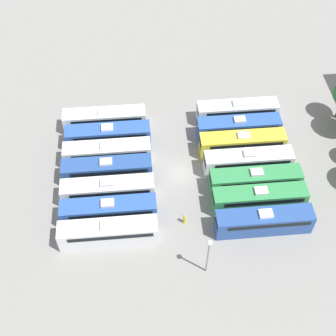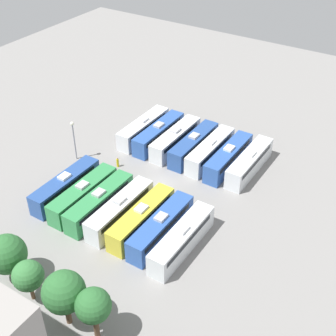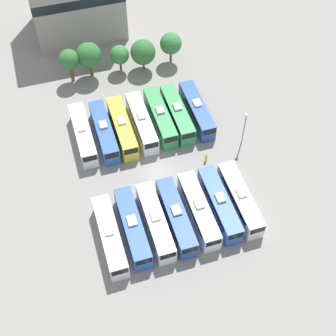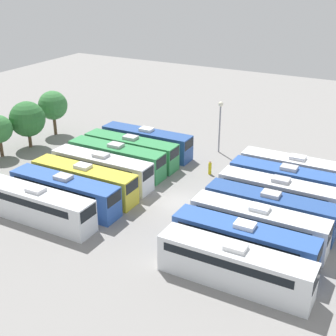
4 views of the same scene
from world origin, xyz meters
name	(u,v)px [view 4 (image 4 of 4)]	position (x,y,z in m)	size (l,w,h in m)	color
ground_plane	(178,202)	(0.00, 0.00, 0.00)	(122.77, 122.77, 0.00)	gray
bus_0	(234,265)	(-9.47, -9.55, 1.68)	(2.48, 11.66, 3.42)	silver
bus_1	(243,242)	(-6.24, -9.08, 1.68)	(2.48, 11.66, 3.42)	#2D56A8
bus_2	(258,224)	(-3.07, -9.22, 1.68)	(2.48, 11.66, 3.42)	silver
bus_3	(269,209)	(-0.11, -9.26, 1.68)	(2.48, 11.66, 3.42)	#284C93
bus_4	(279,195)	(3.19, -9.19, 1.68)	(2.48, 11.66, 3.42)	silver
bus_5	(287,182)	(6.31, -9.11, 1.68)	(2.48, 11.66, 3.42)	#2D56A8
bus_6	(296,171)	(9.38, -9.18, 1.68)	(2.48, 11.66, 3.42)	silver
bus_7	(37,205)	(-9.41, 9.57, 1.68)	(2.48, 11.66, 3.42)	silver
bus_8	(64,192)	(-6.15, 9.16, 1.68)	(2.48, 11.66, 3.42)	#2D56A8
bus_9	(84,180)	(-3.19, 9.13, 1.68)	(2.48, 11.66, 3.42)	gold
bus_10	(102,168)	(0.08, 9.29, 1.68)	(2.48, 11.66, 3.42)	silver
bus_11	(116,158)	(3.25, 9.57, 1.68)	(2.48, 11.66, 3.42)	#338C4C
bus_12	(131,150)	(6.14, 9.48, 1.68)	(2.48, 11.66, 3.42)	#338C4C
bus_13	(146,141)	(9.46, 9.32, 1.68)	(2.48, 11.66, 3.42)	#284C93
worker_person	(210,168)	(7.73, -0.03, 0.75)	(0.36, 0.36, 1.62)	gold
light_pole	(220,117)	(14.43, 1.73, 4.54)	(0.60, 0.60, 6.53)	gray
tree_3	(27,119)	(4.36, 23.77, 3.76)	(4.50, 4.50, 6.02)	brown
tree_4	(53,105)	(9.67, 24.20, 4.13)	(3.93, 3.93, 6.12)	brown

